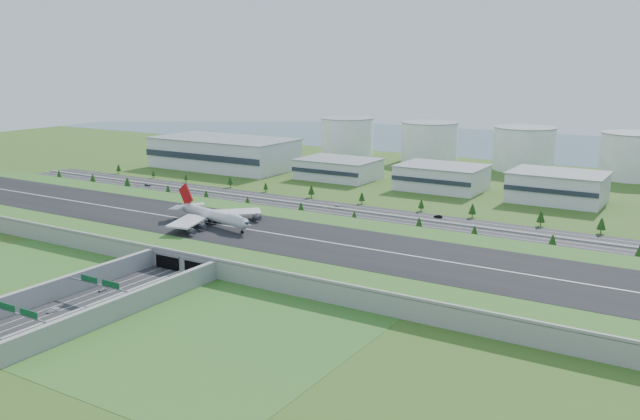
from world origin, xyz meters
The scene contains 24 objects.
ground centered at (0.00, 0.00, 0.00)m, with size 1200.00×1200.00×0.00m, color #2B5219.
airfield_deck centered at (0.00, -0.09, 4.12)m, with size 520.00×100.00×9.20m.
underpass_road centered at (0.00, -99.42, 3.43)m, with size 38.80×120.40×8.00m.
sign_gantry_near centered at (0.00, -95.04, 6.95)m, with size 38.70×0.70×9.80m.
sign_gantry_far centered at (0.00, -130.04, 6.95)m, with size 38.70×0.70×9.80m.
north_expressway centered at (0.00, 95.00, 0.06)m, with size 560.00×36.00×0.12m, color #28282B.
tree_row centered at (5.75, 95.72, 4.66)m, with size 503.65×48.75×8.50m.
hangar_west centered at (-170.00, 185.00, 12.50)m, with size 120.00×60.00×25.00m, color silver.
hangar_mid_a centered at (-60.00, 190.00, 7.50)m, with size 58.00×42.00×15.00m, color silver.
hangar_mid_b centered at (25.00, 190.00, 8.50)m, with size 58.00×42.00×17.00m, color silver.
hangar_mid_c centered at (105.00, 190.00, 9.50)m, with size 58.00×42.00×19.00m, color silver.
fuel_tank_a centered at (-120.00, 310.00, 17.50)m, with size 50.00×50.00×35.00m, color silver.
fuel_tank_b centered at (-35.00, 310.00, 17.50)m, with size 50.00×50.00×35.00m, color silver.
fuel_tank_c centered at (50.00, 310.00, 17.50)m, with size 50.00×50.00×35.00m, color silver.
fuel_tank_d centered at (135.00, 310.00, 17.50)m, with size 50.00×50.00×35.00m, color silver.
bay_water centered at (0.00, 480.00, 0.03)m, with size 1200.00×260.00×0.06m, color #395D6C.
boeing_747 centered at (-22.11, -2.29, 13.41)m, with size 60.28×56.30×18.97m.
car_0 centered at (-10.12, -85.46, 0.79)m, with size 1.58×3.92×1.34m, color silver.
car_1 centered at (-7.41, -111.03, 0.83)m, with size 1.50×4.29×1.41m, color silver.
car_2 centered at (11.15, -71.49, 0.89)m, with size 2.57×5.57×1.55m, color #0D1E43.
car_3 centered at (8.35, -133.04, 0.82)m, with size 1.95×4.80×1.39m, color #A9240F.
car_4 centered at (-163.65, 89.40, 0.90)m, with size 1.84×4.57×1.56m, color #5A5A5F.
car_5 centered at (56.49, 105.77, 0.95)m, with size 1.76×5.05×1.66m, color black.
car_7 centered at (-9.95, 101.78, 0.81)m, with size 1.93×4.75×1.38m, color white.
Camera 1 is at (199.92, -259.86, 91.61)m, focal length 38.00 mm.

